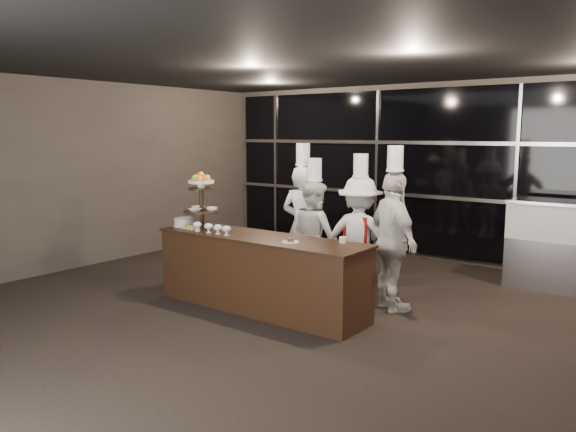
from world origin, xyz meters
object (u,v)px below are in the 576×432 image
Objects in this scene: buffet_counter at (260,272)px; chef_b at (314,235)px; chef_d at (393,240)px; chef_c at (359,237)px; display_stand at (201,196)px; display_case at (568,242)px; chef_a at (303,225)px; layer_cake at (184,222)px.

chef_b is at bearing 87.40° from buffet_counter.
chef_d reaches higher than buffet_counter.
chef_b is at bearing 172.28° from chef_d.
chef_c is 0.66m from chef_d.
buffet_counter is 1.14m from chef_b.
display_stand is 1.62m from chef_b.
display_stand is at bearing -133.72° from chef_b.
buffet_counter is 4.28m from display_case.
display_stand is (-1.00, -0.00, 0.87)m from buffet_counter.
chef_a reaches higher than chef_b.
chef_d is at bearing -7.72° from chef_b.
layer_cake is at bearing -133.21° from chef_a.
display_case is (3.84, 3.20, -0.65)m from display_stand.
buffet_counter is 1.40× the size of chef_a.
layer_cake is (-1.29, -0.05, 0.51)m from buffet_counter.
display_stand is 2.14m from chef_c.
display_case is 0.84× the size of chef_b.
chef_a is 1.11× the size of chef_b.
display_stand is 1.48m from chef_a.
layer_cake is at bearing -141.81° from display_case.
display_stand is at bearing -140.19° from display_case.
layer_cake is 0.15× the size of chef_a.
buffet_counter is at bearing 0.01° from display_stand.
layer_cake is at bearing -148.49° from chef_c.
chef_d is at bearing 20.48° from layer_cake.
chef_a reaches higher than chef_d.
display_case is 3.49m from chef_b.
chef_d is (1.27, -0.17, 0.10)m from chef_b.
chef_b is 1.29m from chef_d.
buffet_counter is 1.39m from layer_cake.
chef_c is (0.71, 1.18, 0.35)m from buffet_counter.
buffet_counter is 1.49× the size of chef_c.
chef_d is (1.49, -0.21, -0.01)m from chef_a.
chef_d is (1.32, 0.93, 0.41)m from buffet_counter.
chef_d is at bearing -22.53° from chef_c.
display_stand is at bearing -145.47° from chef_c.
chef_a is at bearing -177.50° from chef_c.
chef_a is 1.00× the size of chef_d.
display_case is at bearing 39.81° from display_stand.
chef_d is (0.61, -0.25, 0.06)m from chef_c.
chef_b is at bearing -10.46° from chef_a.
chef_c is at bearing 31.51° from layer_cake.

